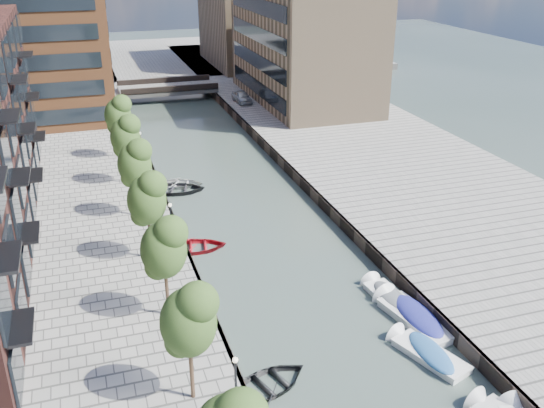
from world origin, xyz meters
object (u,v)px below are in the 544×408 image
bridge (167,88)px  sloop_3 (179,186)px  tree_5 (125,135)px  motorboat_4 (387,296)px  tree_2 (163,246)px  tree_4 (134,162)px  sloop_4 (176,192)px  tree_6 (118,113)px  motorboat_3 (411,315)px  sloop_1 (269,388)px  sloop_2 (195,250)px  motorboat_0 (424,352)px  car (242,97)px  tree_3 (147,197)px  tree_1 (188,318)px

bridge → sloop_3: 32.95m
tree_5 → motorboat_4: bearing=-58.9°
tree_2 → tree_4: size_ratio=1.00×
sloop_4 → tree_2: bearing=-176.6°
sloop_3 → sloop_4: sloop_4 is taller
tree_6 → motorboat_4: 32.27m
tree_6 → motorboat_3: size_ratio=1.02×
sloop_1 → sloop_2: 15.39m
tree_6 → sloop_4: bearing=-64.8°
tree_5 → motorboat_4: tree_5 is taller
tree_2 → motorboat_0: bearing=-27.5°
sloop_2 → car: car is taller
tree_5 → motorboat_0: tree_5 is taller
sloop_1 → motorboat_0: (8.63, -0.09, 0.19)m
tree_3 → sloop_2: bearing=31.4°
tree_2 → tree_4: 14.00m
tree_5 → sloop_3: 6.82m
sloop_4 → sloop_3: bearing=-6.8°
tree_5 → sloop_4: (3.76, -0.99, -5.31)m
sloop_4 → motorboat_0: 27.90m
tree_2 → motorboat_0: tree_2 is taller
sloop_4 → car: car is taller
sloop_4 → car: 28.04m
tree_6 → sloop_2: bearing=-80.3°
tree_2 → tree_4: bearing=90.0°
tree_5 → tree_6: (0.00, 7.00, 0.00)m
motorboat_4 → sloop_4: bearing=114.3°
tree_3 → tree_5: (0.00, 14.00, 0.00)m
bridge → tree_3: bearing=-100.3°
bridge → motorboat_4: (4.74, -54.98, -1.21)m
sloop_2 → motorboat_4: motorboat_4 is taller
sloop_1 → sloop_2: size_ratio=0.98×
motorboat_4 → tree_6: bearing=114.5°
tree_1 → sloop_4: bearing=82.1°
motorboat_3 → sloop_2: bearing=130.1°
car → tree_1: bearing=-111.1°
tree_1 → motorboat_0: (12.49, 0.51, -5.12)m
sloop_3 → motorboat_4: size_ratio=0.92×
sloop_4 → motorboat_4: motorboat_4 is taller
tree_5 → bridge: bearing=75.6°
tree_6 → car: 23.94m
tree_2 → tree_5: (0.00, 21.00, 0.00)m
tree_3 → tree_5: size_ratio=1.00×
sloop_4 → motorboat_0: (8.73, -26.50, 0.19)m
tree_2 → motorboat_0: 14.98m
tree_1 → motorboat_0: bearing=2.3°
tree_1 → motorboat_3: tree_1 is taller
tree_6 → motorboat_0: tree_6 is taller
tree_2 → sloop_4: (3.76, 20.01, -5.31)m
tree_6 → sloop_1: (3.86, -34.40, -5.31)m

